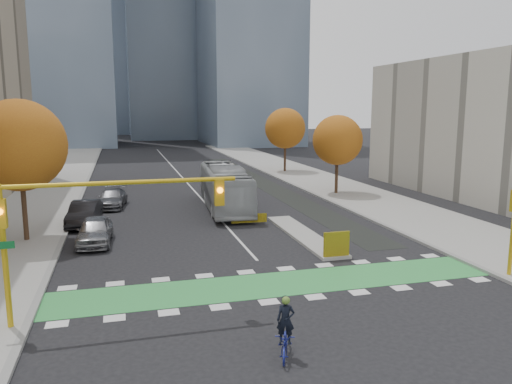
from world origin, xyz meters
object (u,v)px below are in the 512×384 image
tree_east_far (285,128)px  parked_car_a (95,231)px  bus (225,187)px  parked_car_b (84,213)px  tree_west (19,145)px  tree_east_near (337,140)px  cyclist (285,337)px  parked_car_c (112,198)px  hazard_board (336,244)px  traffic_signal_west (81,214)px

tree_east_far → parked_car_a: (-20.63, -27.50, -4.46)m
bus → parked_car_b: 10.56m
tree_west → tree_east_near: bearing=22.6°
bus → cyclist: bearing=-92.7°
parked_car_a → parked_car_c: size_ratio=0.95×
bus → parked_car_a: 12.21m
hazard_board → cyclist: bearing=-122.7°
cyclist → parked_car_b: size_ratio=0.41×
cyclist → parked_car_c: 26.72m
traffic_signal_west → bus: bearing=64.5°
traffic_signal_west → parked_car_c: size_ratio=1.78×
tree_west → bus: size_ratio=0.69×
tree_east_near → parked_car_a: size_ratio=1.55×
tree_west → tree_east_near: size_ratio=1.16×
traffic_signal_west → bus: size_ratio=0.72×
parked_car_a → hazard_board: bearing=-24.2°
hazard_board → tree_east_far: (8.50, 33.80, 4.44)m
parked_car_b → bus: bearing=23.0°
tree_east_near → parked_car_c: size_ratio=1.47×
tree_west → parked_car_c: (4.68, 9.35, -4.92)m
parked_car_a → parked_car_b: parked_car_b is taller
tree_east_near → cyclist: 30.42m
cyclist → tree_east_far: bearing=92.5°
tree_east_near → parked_car_a: bearing=-150.3°
parked_car_b → tree_east_near: bearing=23.9°
tree_east_far → parked_car_a: tree_east_far is taller
tree_west → parked_car_c: bearing=63.4°
cyclist → parked_car_b: bearing=130.5°
tree_east_far → parked_car_c: 26.28m
tree_east_far → parked_car_b: tree_east_far is taller
tree_west → traffic_signal_west: tree_west is taller
tree_west → parked_car_a: (3.87, -1.50, -4.84)m
tree_east_far → bus: (-11.39, -19.56, -3.58)m
tree_east_near → tree_east_far: 16.01m
tree_west → tree_east_far: bearing=46.7°
tree_west → parked_car_a: tree_west is taller
cyclist → hazard_board: bearing=78.2°
hazard_board → tree_west: bearing=154.0°
hazard_board → parked_car_b: size_ratio=0.29×
cyclist → tree_west: bearing=142.3°
tree_east_near → traffic_signal_west: 30.08m
tree_east_far → parked_car_c: bearing=-140.0°
bus → parked_car_a: (-9.24, -7.94, -0.88)m
tree_east_near → traffic_signal_west: (-19.93, -22.51, -0.83)m
tree_east_far → bus: size_ratio=0.64×
traffic_signal_west → parked_car_a: bearing=91.0°
hazard_board → parked_car_c: size_ratio=0.29×
bus → tree_west: bearing=-149.4°
bus → parked_car_a: size_ratio=2.62×
parked_car_a → tree_east_near: bearing=33.0°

